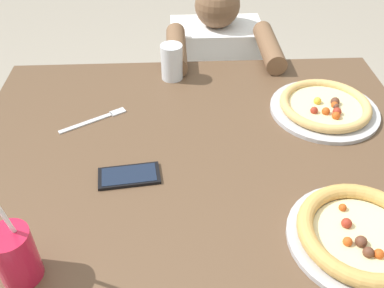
{
  "coord_description": "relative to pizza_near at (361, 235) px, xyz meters",
  "views": [
    {
      "loc": [
        -0.06,
        -0.85,
        1.48
      ],
      "look_at": [
        -0.02,
        -0.01,
        0.78
      ],
      "focal_mm": 39.71,
      "sensor_mm": 36.0,
      "label": 1
    }
  ],
  "objects": [
    {
      "name": "water_cup_clear",
      "position": [
        -0.38,
        0.68,
        0.04
      ],
      "size": [
        0.07,
        0.07,
        0.12
      ],
      "color": "silver",
      "rests_on": "dining_table"
    },
    {
      "name": "fork",
      "position": [
        -0.6,
        0.46,
        -0.02
      ],
      "size": [
        0.18,
        0.12,
        0.0
      ],
      "color": "silver",
      "rests_on": "dining_table"
    },
    {
      "name": "drink_cup_colored",
      "position": [
        -0.68,
        -0.05,
        0.04
      ],
      "size": [
        0.08,
        0.08,
        0.22
      ],
      "color": "red",
      "rests_on": "dining_table"
    },
    {
      "name": "cell_phone",
      "position": [
        -0.5,
        0.22,
        -0.02
      ],
      "size": [
        0.16,
        0.09,
        0.01
      ],
      "color": "black",
      "rests_on": "dining_table"
    },
    {
      "name": "diner_seated",
      "position": [
        -0.2,
        1.04,
        -0.34
      ],
      "size": [
        0.4,
        0.52,
        0.94
      ],
      "color": "#333847",
      "rests_on": "ground"
    },
    {
      "name": "pizza_near",
      "position": [
        0.0,
        0.0,
        0.0
      ],
      "size": [
        0.3,
        0.3,
        0.05
      ],
      "color": "#B7B7BC",
      "rests_on": "dining_table"
    },
    {
      "name": "dining_table",
      "position": [
        -0.32,
        0.31,
        -0.13
      ],
      "size": [
        1.22,
        0.96,
        0.75
      ],
      "color": "brown",
      "rests_on": "ground"
    },
    {
      "name": "pizza_far",
      "position": [
        0.06,
        0.47,
        -0.0
      ],
      "size": [
        0.32,
        0.32,
        0.04
      ],
      "color": "#B7B7BC",
      "rests_on": "dining_table"
    }
  ]
}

